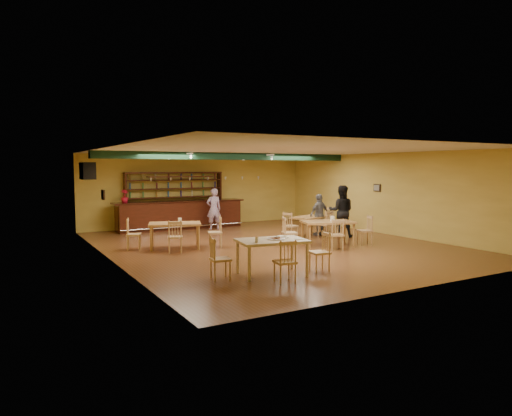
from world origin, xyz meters
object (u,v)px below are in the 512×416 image
dining_table_a (175,236)px  patron_bar (214,209)px  dining_table_b (310,226)px  near_table (272,257)px  dining_table_d (328,234)px  patron_right_a (341,211)px  bar_counter (180,215)px

dining_table_a → patron_bar: patron_bar is taller
dining_table_b → near_table: bearing=-152.8°
dining_table_d → patron_right_a: (1.65, 1.33, 0.52)m
bar_counter → patron_right_a: patron_right_a is taller
dining_table_a → patron_right_a: 6.02m
near_table → patron_bar: (2.11, 7.86, 0.41)m
dining_table_d → dining_table_a: bearing=174.2°
dining_table_b → dining_table_d: (-0.85, -2.13, 0.05)m
dining_table_b → patron_bar: (-2.35, 3.21, 0.47)m
bar_counter → dining_table_d: 6.69m
near_table → dining_table_d: bearing=44.7°
dining_table_a → near_table: (0.70, -4.52, 0.02)m
dining_table_a → patron_bar: (2.82, 3.34, 0.43)m
dining_table_a → dining_table_d: dining_table_d is taller
dining_table_b → near_table: (-4.46, -4.65, 0.07)m
dining_table_b → patron_bar: 4.01m
dining_table_d → patron_bar: bearing=124.7°
dining_table_a → patron_right_a: (5.96, -0.67, 0.53)m
bar_counter → dining_table_a: (-1.72, -4.17, -0.18)m
dining_table_a → dining_table_b: bearing=21.0°
dining_table_d → near_table: 4.40m
dining_table_a → patron_right_a: size_ratio=0.85×
bar_counter → patron_bar: bearing=-37.0°
dining_table_a → near_table: bearing=-61.6°
near_table → patron_bar: patron_bar is taller
dining_table_b → dining_table_d: dining_table_d is taller
bar_counter → dining_table_a: size_ratio=3.41×
dining_table_b → near_table: 6.45m
bar_counter → dining_table_b: (3.44, -4.04, -0.22)m
bar_counter → dining_table_b: 5.31m
patron_bar → patron_right_a: size_ratio=0.89×
dining_table_d → near_table: bearing=-126.0°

